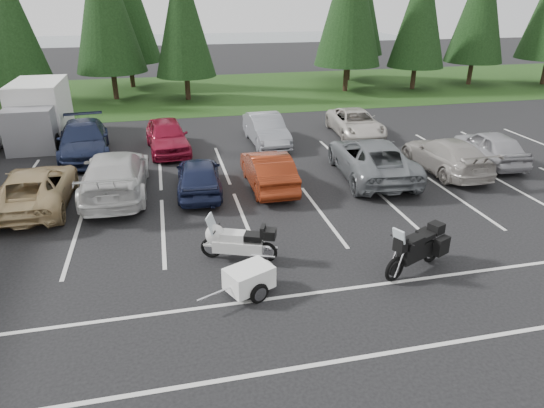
{
  "coord_description": "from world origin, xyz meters",
  "views": [
    {
      "loc": [
        -1.86,
        -13.42,
        7.1
      ],
      "look_at": [
        1.08,
        -0.5,
        1.25
      ],
      "focal_mm": 32.0,
      "sensor_mm": 36.0,
      "label": 1
    }
  ],
  "objects_px": {
    "car_near_2": "(35,188)",
    "cargo_trailer": "(249,281)",
    "car_near_6": "(371,158)",
    "car_far_3": "(266,130)",
    "box_truck": "(37,114)",
    "car_near_3": "(115,174)",
    "car_near_8": "(490,147)",
    "adventure_motorcycle": "(415,246)",
    "car_far_4": "(356,123)",
    "car_near_7": "(445,155)",
    "car_far_2": "(167,136)",
    "car_near_4": "(199,175)",
    "car_far_1": "(84,140)",
    "touring_motorcycle": "(238,238)",
    "car_near_5": "(268,170)"
  },
  "relations": [
    {
      "from": "car_near_2",
      "to": "cargo_trailer",
      "type": "distance_m",
      "value": 9.54
    },
    {
      "from": "car_near_6",
      "to": "car_far_3",
      "type": "relative_size",
      "value": 1.29
    },
    {
      "from": "box_truck",
      "to": "car_near_3",
      "type": "bearing_deg",
      "value": -62.42
    },
    {
      "from": "cargo_trailer",
      "to": "car_near_8",
      "type": "bearing_deg",
      "value": 7.62
    },
    {
      "from": "adventure_motorcycle",
      "to": "car_near_2",
      "type": "bearing_deg",
      "value": 122.85
    },
    {
      "from": "car_near_6",
      "to": "car_far_3",
      "type": "xyz_separation_m",
      "value": [
        -3.22,
        5.57,
        -0.06
      ]
    },
    {
      "from": "car_near_2",
      "to": "car_far_3",
      "type": "xyz_separation_m",
      "value": [
        9.62,
        5.78,
        0.03
      ]
    },
    {
      "from": "car_far_4",
      "to": "adventure_motorcycle",
      "type": "distance_m",
      "value": 13.72
    },
    {
      "from": "car_near_7",
      "to": "car_far_3",
      "type": "relative_size",
      "value": 1.1
    },
    {
      "from": "car_near_6",
      "to": "car_far_2",
      "type": "distance_m",
      "value": 9.72
    },
    {
      "from": "adventure_motorcycle",
      "to": "car_near_8",
      "type": "bearing_deg",
      "value": 20.2
    },
    {
      "from": "car_near_2",
      "to": "car_near_4",
      "type": "distance_m",
      "value": 5.77
    },
    {
      "from": "car_near_7",
      "to": "car_far_1",
      "type": "height_order",
      "value": "car_far_1"
    },
    {
      "from": "car_far_2",
      "to": "touring_motorcycle",
      "type": "relative_size",
      "value": 1.83
    },
    {
      "from": "box_truck",
      "to": "car_far_2",
      "type": "relative_size",
      "value": 1.24
    },
    {
      "from": "car_near_6",
      "to": "car_far_4",
      "type": "bearing_deg",
      "value": -100.38
    },
    {
      "from": "car_near_7",
      "to": "car_far_1",
      "type": "xyz_separation_m",
      "value": [
        -15.2,
        5.56,
        0.07
      ]
    },
    {
      "from": "car_near_5",
      "to": "car_near_6",
      "type": "height_order",
      "value": "car_near_6"
    },
    {
      "from": "car_far_4",
      "to": "car_far_2",
      "type": "bearing_deg",
      "value": -172.3
    },
    {
      "from": "car_near_2",
      "to": "car_near_3",
      "type": "bearing_deg",
      "value": -168.72
    },
    {
      "from": "car_near_4",
      "to": "car_far_2",
      "type": "relative_size",
      "value": 0.9
    },
    {
      "from": "car_near_3",
      "to": "car_near_8",
      "type": "distance_m",
      "value": 16.01
    },
    {
      "from": "car_near_3",
      "to": "adventure_motorcycle",
      "type": "distance_m",
      "value": 11.19
    },
    {
      "from": "car_near_8",
      "to": "car_far_1",
      "type": "relative_size",
      "value": 0.8
    },
    {
      "from": "box_truck",
      "to": "car_near_3",
      "type": "distance_m",
      "value": 9.08
    },
    {
      "from": "car_near_3",
      "to": "car_far_3",
      "type": "distance_m",
      "value": 8.67
    },
    {
      "from": "car_near_3",
      "to": "car_far_1",
      "type": "bearing_deg",
      "value": -70.14
    },
    {
      "from": "car_near_6",
      "to": "cargo_trailer",
      "type": "xyz_separation_m",
      "value": [
        -6.44,
        -7.28,
        -0.41
      ]
    },
    {
      "from": "car_near_7",
      "to": "car_far_4",
      "type": "height_order",
      "value": "car_near_7"
    },
    {
      "from": "car_far_4",
      "to": "adventure_motorcycle",
      "type": "relative_size",
      "value": 1.88
    },
    {
      "from": "car_near_2",
      "to": "car_far_1",
      "type": "xyz_separation_m",
      "value": [
        0.97,
        5.69,
        0.07
      ]
    },
    {
      "from": "car_near_8",
      "to": "car_near_5",
      "type": "bearing_deg",
      "value": 9.13
    },
    {
      "from": "adventure_motorcycle",
      "to": "car_far_1",
      "type": "bearing_deg",
      "value": 103.6
    },
    {
      "from": "car_near_2",
      "to": "car_near_5",
      "type": "bearing_deg",
      "value": 179.95
    },
    {
      "from": "box_truck",
      "to": "car_near_6",
      "type": "relative_size",
      "value": 0.97
    },
    {
      "from": "car_far_2",
      "to": "car_near_4",
      "type": "bearing_deg",
      "value": -84.65
    },
    {
      "from": "car_near_7",
      "to": "cargo_trailer",
      "type": "distance_m",
      "value": 12.15
    },
    {
      "from": "car_near_5",
      "to": "car_far_1",
      "type": "distance_m",
      "value": 9.38
    },
    {
      "from": "car_near_5",
      "to": "car_far_1",
      "type": "relative_size",
      "value": 0.8
    },
    {
      "from": "car_near_4",
      "to": "car_near_5",
      "type": "height_order",
      "value": "car_near_5"
    },
    {
      "from": "car_near_4",
      "to": "car_far_1",
      "type": "relative_size",
      "value": 0.76
    },
    {
      "from": "box_truck",
      "to": "car_far_4",
      "type": "relative_size",
      "value": 1.17
    },
    {
      "from": "car_near_2",
      "to": "car_far_4",
      "type": "bearing_deg",
      "value": -156.89
    },
    {
      "from": "cargo_trailer",
      "to": "car_near_3",
      "type": "bearing_deg",
      "value": 91.19
    },
    {
      "from": "car_near_5",
      "to": "car_near_8",
      "type": "xyz_separation_m",
      "value": [
        10.28,
        0.71,
        0.02
      ]
    },
    {
      "from": "car_near_4",
      "to": "car_near_8",
      "type": "relative_size",
      "value": 0.95
    },
    {
      "from": "car_near_2",
      "to": "car_near_6",
      "type": "distance_m",
      "value": 12.84
    },
    {
      "from": "car_near_6",
      "to": "car_near_8",
      "type": "bearing_deg",
      "value": -169.38
    },
    {
      "from": "car_far_2",
      "to": "touring_motorcycle",
      "type": "xyz_separation_m",
      "value": [
        1.66,
        -10.92,
        -0.08
      ]
    },
    {
      "from": "box_truck",
      "to": "car_far_4",
      "type": "xyz_separation_m",
      "value": [
        16.06,
        -2.32,
        -0.78
      ]
    }
  ]
}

